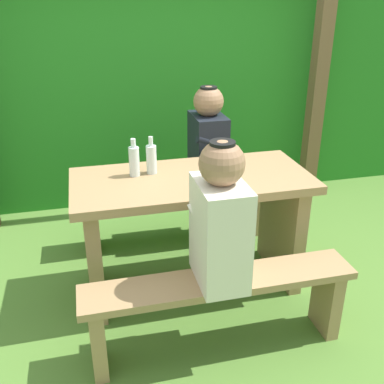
% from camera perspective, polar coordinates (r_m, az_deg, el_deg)
% --- Properties ---
extents(ground_plane, '(12.00, 12.00, 0.00)m').
position_cam_1_polar(ground_plane, '(3.00, -0.00, -11.53)').
color(ground_plane, '#4F7A2F').
extents(hedge_backdrop, '(6.40, 0.86, 1.74)m').
position_cam_1_polar(hedge_backdrop, '(4.27, -5.87, 12.25)').
color(hedge_backdrop, '#23751F').
rests_on(hedge_backdrop, ground_plane).
extents(pergola_post_right, '(0.12, 0.12, 1.91)m').
position_cam_1_polar(pergola_post_right, '(4.09, 15.60, 12.22)').
color(pergola_post_right, brown).
rests_on(pergola_post_right, ground_plane).
extents(picnic_table, '(1.40, 0.64, 0.76)m').
position_cam_1_polar(picnic_table, '(2.73, -0.00, -2.79)').
color(picnic_table, '#9E7A51').
rests_on(picnic_table, ground_plane).
extents(bench_near, '(1.40, 0.24, 0.44)m').
position_cam_1_polar(bench_near, '(2.36, 3.51, -13.39)').
color(bench_near, '#9E7A51').
rests_on(bench_near, ground_plane).
extents(bench_far, '(1.40, 0.24, 0.44)m').
position_cam_1_polar(bench_far, '(3.33, -2.42, -1.32)').
color(bench_far, '#9E7A51').
rests_on(bench_far, ground_plane).
extents(person_white_shirt, '(0.25, 0.35, 0.72)m').
position_cam_1_polar(person_white_shirt, '(2.11, 3.58, -3.53)').
color(person_white_shirt, silver).
rests_on(person_white_shirt, bench_near).
extents(person_black_coat, '(0.25, 0.35, 0.72)m').
position_cam_1_polar(person_black_coat, '(3.21, 2.05, 6.49)').
color(person_black_coat, black).
rests_on(person_black_coat, bench_far).
extents(drinking_glass, '(0.07, 0.07, 0.08)m').
position_cam_1_polar(drinking_glass, '(2.76, 3.16, 3.98)').
color(drinking_glass, silver).
rests_on(drinking_glass, picnic_table).
extents(bottle_left, '(0.06, 0.06, 0.23)m').
position_cam_1_polar(bottle_left, '(2.66, -5.18, 4.25)').
color(bottle_left, silver).
rests_on(bottle_left, picnic_table).
extents(bottle_right, '(0.06, 0.06, 0.23)m').
position_cam_1_polar(bottle_right, '(2.63, -7.36, 4.00)').
color(bottle_right, silver).
rests_on(bottle_right, picnic_table).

